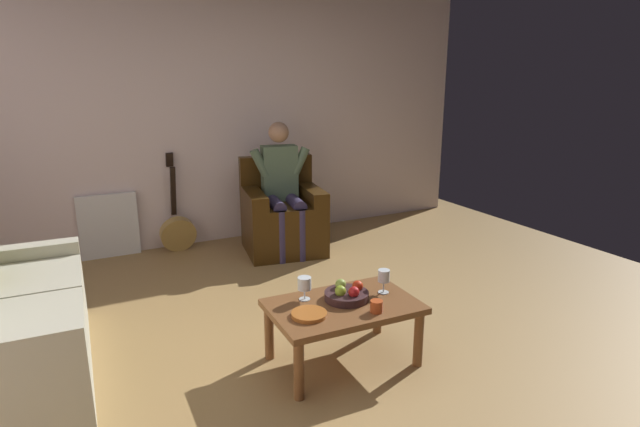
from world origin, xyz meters
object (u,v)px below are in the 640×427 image
object	(u,v)px
wine_glass_near	(304,285)
candle_jar	(376,306)
person_seated	(283,185)
fruit_bowl	(347,294)
coffee_table	(343,312)
wine_glass_far	(384,277)
armchair	(283,218)
decorative_dish	(309,314)
guitar	(178,230)

from	to	relation	value
wine_glass_near	candle_jar	size ratio (longest dim) A/B	1.98
person_seated	fruit_bowl	size ratio (longest dim) A/B	4.67
coffee_table	wine_glass_far	world-z (taller)	wine_glass_far
person_seated	candle_jar	world-z (taller)	person_seated
candle_jar	coffee_table	bearing A→B (deg)	-58.52
wine_glass_near	candle_jar	distance (m)	0.47
person_seated	armchair	bearing A→B (deg)	-90.00
wine_glass_far	coffee_table	bearing A→B (deg)	4.33
person_seated	decorative_dish	world-z (taller)	person_seated
armchair	coffee_table	size ratio (longest dim) A/B	1.02
guitar	wine_glass_near	bearing A→B (deg)	95.99
fruit_bowl	candle_jar	world-z (taller)	fruit_bowl
coffee_table	fruit_bowl	size ratio (longest dim) A/B	3.31
coffee_table	decorative_dish	size ratio (longest dim) A/B	4.38
armchair	decorative_dish	xyz separation A→B (m)	(0.78, 2.20, 0.07)
wine_glass_far	fruit_bowl	xyz separation A→B (m)	(0.26, -0.02, -0.07)
person_seated	wine_glass_near	bearing A→B (deg)	80.11
guitar	fruit_bowl	xyz separation A→B (m)	(-0.49, 2.58, 0.22)
wine_glass_far	candle_jar	size ratio (longest dim) A/B	2.09
wine_glass_near	decorative_dish	xyz separation A→B (m)	(0.08, 0.22, -0.09)
guitar	decorative_dish	xyz separation A→B (m)	(-0.18, 2.68, 0.19)
candle_jar	wine_glass_far	bearing A→B (deg)	-132.17
decorative_dish	guitar	bearing A→B (deg)	-86.10
wine_glass_far	guitar	bearing A→B (deg)	-73.80
fruit_bowl	coffee_table	bearing A→B (deg)	40.82
armchair	wine_glass_far	world-z (taller)	armchair
guitar	candle_jar	world-z (taller)	guitar
guitar	candle_jar	size ratio (longest dim) A/B	13.31
person_seated	wine_glass_near	distance (m)	2.08
guitar	wine_glass_far	distance (m)	2.72
guitar	candle_jar	bearing A→B (deg)	101.28
coffee_table	decorative_dish	bearing A→B (deg)	12.25
armchair	coffee_table	world-z (taller)	armchair
wine_glass_near	decorative_dish	distance (m)	0.25
armchair	wine_glass_far	bearing A→B (deg)	94.20
coffee_table	person_seated	bearing A→B (deg)	-103.55
person_seated	candle_jar	bearing A→B (deg)	90.04
guitar	wine_glass_near	xyz separation A→B (m)	(-0.26, 2.46, 0.28)
wine_glass_near	wine_glass_far	bearing A→B (deg)	164.46
decorative_dish	candle_jar	bearing A→B (deg)	160.56
armchair	guitar	xyz separation A→B (m)	(0.96, -0.47, -0.12)
coffee_table	candle_jar	bearing A→B (deg)	121.48
fruit_bowl	decorative_dish	world-z (taller)	fruit_bowl
fruit_bowl	candle_jar	xyz separation A→B (m)	(-0.07, 0.23, -0.00)
wine_glass_far	decorative_dish	distance (m)	0.59
wine_glass_far	candle_jar	world-z (taller)	wine_glass_far
candle_jar	fruit_bowl	bearing A→B (deg)	-74.29
person_seated	candle_jar	xyz separation A→B (m)	(0.39, 2.31, -0.26)
coffee_table	guitar	bearing A→B (deg)	-80.38
guitar	armchair	bearing A→B (deg)	153.80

